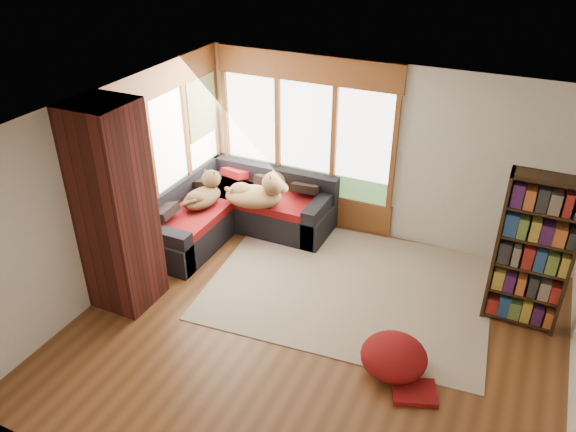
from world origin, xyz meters
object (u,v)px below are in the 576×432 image
Objects in this scene: brick_chimney at (115,209)px; bookshelf at (533,254)px; pouf at (394,356)px; dog_brindle at (204,193)px; area_rug at (349,286)px; sectional_sofa at (238,213)px; dog_tan at (258,192)px.

bookshelf is at bearing 19.55° from brick_chimney.
dog_brindle is (-3.30, 1.51, 0.53)m from pouf.
pouf is (0.93, -1.22, 0.20)m from area_rug.
sectional_sofa is at bearing 162.26° from area_rug.
brick_chimney is at bearing -179.91° from dog_brindle.
sectional_sofa is at bearing -40.40° from dog_brindle.
sectional_sofa is at bearing 173.92° from bookshelf.
dog_brindle reaches higher than sectional_sofa.
pouf is (2.95, -1.87, -0.10)m from sectional_sofa.
pouf is (3.40, 0.18, -1.09)m from brick_chimney.
area_rug is 1.55m from pouf.
dog_brindle is at bearing 178.96° from bookshelf.
sectional_sofa is 0.63m from dog_tan.
pouf is at bearing -49.19° from dog_tan.
sectional_sofa is 4.17m from bookshelf.
dog_brindle is (0.10, 1.69, -0.57)m from brick_chimney.
brick_chimney is at bearing -150.48° from area_rug.
area_rug is at bearing -93.46° from dog_brindle.
dog_tan is at bearing 160.94° from area_rug.
bookshelf is at bearing -87.46° from dog_brindle.
sectional_sofa is 1.14× the size of bookshelf.
brick_chimney is 1.18× the size of sectional_sofa.
area_rug is (2.03, -0.65, -0.30)m from sectional_sofa.
sectional_sofa is 0.66m from dog_brindle.
dog_brindle is at bearing 86.51° from brick_chimney.
dog_tan is 1.29× the size of dog_brindle.
bookshelf is 1.98m from pouf.
sectional_sofa is 3.06× the size of pouf.
dog_tan is at bearing 174.60° from bookshelf.
brick_chimney reaches higher than sectional_sofa.
area_rug is at bearing -18.47° from sectional_sofa.
brick_chimney is 2.20m from dog_tan.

